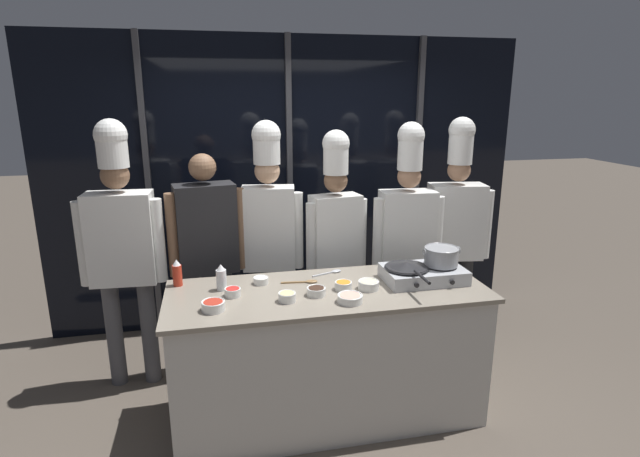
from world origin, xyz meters
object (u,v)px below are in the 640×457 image
prep_bowl_soy_glaze (316,291)px  serving_spoon_solid (307,282)px  prep_bowl_ginger (287,296)px  portable_stove (423,274)px  stock_pot (441,256)px  squeeze_bottle_clear (221,278)px  chef_head (122,239)px  person_guest (207,244)px  serving_spoon_slotted (332,272)px  prep_bowl_rice (261,280)px  prep_bowl_shrimp (350,298)px  squeeze_bottle_chili (177,273)px  chef_pastry (407,228)px  prep_bowl_chili_flakes (213,305)px  chef_apprentice (455,221)px  prep_bowl_carrots (343,285)px  frying_pan (407,265)px  chef_sous (269,225)px  chef_line (335,230)px  prep_bowl_noodles (369,284)px  prep_bowl_bell_pepper (233,292)px

prep_bowl_soy_glaze → serving_spoon_solid: (-0.02, 0.23, -0.02)m
prep_bowl_ginger → portable_stove: bearing=8.9°
stock_pot → squeeze_bottle_clear: (-1.49, 0.12, -0.09)m
chef_head → person_guest: 0.61m
serving_spoon_slotted → prep_bowl_rice: bearing=-169.2°
portable_stove → serving_spoon_slotted: bearing=154.0°
squeeze_bottle_clear → serving_spoon_solid: squeeze_bottle_clear is taller
prep_bowl_shrimp → person_guest: (-0.86, 1.01, 0.10)m
squeeze_bottle_chili → prep_bowl_soy_glaze: size_ratio=1.49×
chef_head → chef_pastry: (2.21, 0.00, -0.04)m
squeeze_bottle_clear → prep_bowl_rice: squeeze_bottle_clear is taller
prep_bowl_chili_flakes → portable_stove: bearing=7.7°
prep_bowl_shrimp → serving_spoon_solid: 0.43m
portable_stove → chef_apprentice: (0.64, 0.81, 0.14)m
prep_bowl_carrots → portable_stove: bearing=4.2°
portable_stove → frying_pan: frying_pan is taller
portable_stove → chef_sous: bearing=140.2°
chef_head → stock_pot: bearing=165.3°
squeeze_bottle_clear → prep_bowl_soy_glaze: size_ratio=1.44×
prep_bowl_carrots → serving_spoon_slotted: prep_bowl_carrots is taller
chef_line → chef_pastry: (0.59, -0.04, -0.01)m
squeeze_bottle_clear → serving_spoon_solid: bearing=0.9°
squeeze_bottle_chili → prep_bowl_rice: size_ratio=1.77×
serving_spoon_solid → chef_line: size_ratio=0.13×
stock_pot → chef_pastry: 0.70m
serving_spoon_slotted → prep_bowl_chili_flakes: bearing=-150.7°
frying_pan → chef_head: size_ratio=0.26×
prep_bowl_ginger → chef_head: size_ratio=0.06×
squeeze_bottle_chili → chef_apprentice: 2.35m
stock_pot → prep_bowl_ginger: size_ratio=2.35×
chef_sous → chef_line: (0.53, -0.07, -0.05)m
portable_stove → prep_bowl_noodles: portable_stove is taller
prep_bowl_soy_glaze → prep_bowl_shrimp: prep_bowl_soy_glaze is taller
squeeze_bottle_chili → serving_spoon_solid: size_ratio=0.73×
chef_sous → prep_bowl_chili_flakes: bearing=74.6°
prep_bowl_rice → frying_pan: bearing=-10.8°
prep_bowl_soy_glaze → chef_pastry: size_ratio=0.06×
chef_head → prep_bowl_shrimp: bearing=150.1°
prep_bowl_noodles → chef_pastry: 0.97m
serving_spoon_solid → frying_pan: bearing=-11.7°
prep_bowl_shrimp → serving_spoon_slotted: size_ratio=0.67×
chef_sous → frying_pan: bearing=144.9°
prep_bowl_carrots → frying_pan: bearing=4.6°
frying_pan → prep_bowl_bell_pepper: (-1.17, 0.01, -0.09)m
serving_spoon_slotted → chef_apprentice: (1.21, 0.53, 0.19)m
prep_bowl_shrimp → squeeze_bottle_clear: bearing=154.2°
squeeze_bottle_clear → frying_pan: bearing=-6.0°
squeeze_bottle_clear → prep_bowl_chili_flakes: size_ratio=1.25×
chef_pastry → chef_line: bearing=0.5°
serving_spoon_solid → prep_bowl_chili_flakes: bearing=-152.6°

